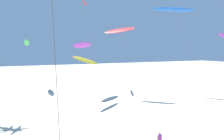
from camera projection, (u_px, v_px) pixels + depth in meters
flying_kite_1 at (84, 3)px, 54.73m from camera, size 4.37×10.39×21.60m
flying_kite_2 at (27, 43)px, 54.26m from camera, size 4.10×13.04×12.45m
flying_kite_5 at (120, 30)px, 44.45m from camera, size 5.26×11.27×14.37m
flying_kite_6 at (83, 45)px, 47.38m from camera, size 6.01×8.32×11.41m
flying_kite_7 at (173, 9)px, 47.40m from camera, size 6.23×12.11×18.99m
flying_kite_8 at (86, 60)px, 40.31m from camera, size 6.75×7.04×9.18m
person_foreground_walker at (160, 140)px, 22.80m from camera, size 0.50×0.25×1.73m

